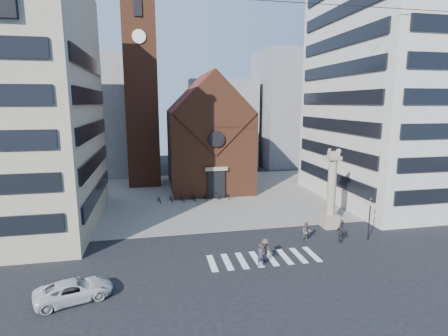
{
  "coord_description": "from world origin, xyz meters",
  "views": [
    {
      "loc": [
        -8.54,
        -30.19,
        13.38
      ],
      "look_at": [
        -0.73,
        8.0,
        6.07
      ],
      "focal_mm": 28.0,
      "sensor_mm": 36.0,
      "label": 1
    }
  ],
  "objects_px": {
    "traffic_light": "(369,218)",
    "scooter_0": "(159,199)",
    "lion_column": "(331,197)",
    "pedestrian_2": "(341,233)",
    "pedestrian_1": "(307,232)",
    "pedestrian_0": "(261,255)",
    "white_car": "(74,290)"
  },
  "relations": [
    {
      "from": "traffic_light",
      "to": "scooter_0",
      "type": "bearing_deg",
      "value": 139.06
    },
    {
      "from": "lion_column",
      "to": "traffic_light",
      "type": "distance_m",
      "value": 4.62
    },
    {
      "from": "pedestrian_0",
      "to": "pedestrian_1",
      "type": "bearing_deg",
      "value": 33.2
    },
    {
      "from": "traffic_light",
      "to": "pedestrian_1",
      "type": "distance_m",
      "value": 6.37
    },
    {
      "from": "lion_column",
      "to": "pedestrian_2",
      "type": "bearing_deg",
      "value": -104.09
    },
    {
      "from": "pedestrian_2",
      "to": "scooter_0",
      "type": "distance_m",
      "value": 24.28
    },
    {
      "from": "pedestrian_1",
      "to": "scooter_0",
      "type": "relative_size",
      "value": 1.17
    },
    {
      "from": "traffic_light",
      "to": "pedestrian_0",
      "type": "height_order",
      "value": "traffic_light"
    },
    {
      "from": "lion_column",
      "to": "pedestrian_0",
      "type": "bearing_deg",
      "value": -144.09
    },
    {
      "from": "pedestrian_1",
      "to": "pedestrian_2",
      "type": "xyz_separation_m",
      "value": [
        3.17,
        -0.86,
        -0.03
      ]
    },
    {
      "from": "lion_column",
      "to": "white_car",
      "type": "height_order",
      "value": "lion_column"
    },
    {
      "from": "pedestrian_0",
      "to": "pedestrian_1",
      "type": "height_order",
      "value": "pedestrian_1"
    },
    {
      "from": "pedestrian_0",
      "to": "pedestrian_2",
      "type": "relative_size",
      "value": 1.02
    },
    {
      "from": "lion_column",
      "to": "scooter_0",
      "type": "distance_m",
      "value": 22.59
    },
    {
      "from": "lion_column",
      "to": "traffic_light",
      "type": "bearing_deg",
      "value": -63.54
    },
    {
      "from": "pedestrian_1",
      "to": "scooter_0",
      "type": "height_order",
      "value": "pedestrian_1"
    },
    {
      "from": "lion_column",
      "to": "pedestrian_2",
      "type": "height_order",
      "value": "lion_column"
    },
    {
      "from": "pedestrian_2",
      "to": "lion_column",
      "type": "bearing_deg",
      "value": -30.33
    },
    {
      "from": "pedestrian_2",
      "to": "scooter_0",
      "type": "xyz_separation_m",
      "value": [
        -16.98,
        17.35,
        -0.46
      ]
    },
    {
      "from": "lion_column",
      "to": "scooter_0",
      "type": "relative_size",
      "value": 5.24
    },
    {
      "from": "scooter_0",
      "to": "traffic_light",
      "type": "bearing_deg",
      "value": -52.99
    },
    {
      "from": "scooter_0",
      "to": "white_car",
      "type": "bearing_deg",
      "value": -117.29
    },
    {
      "from": "white_car",
      "to": "scooter_0",
      "type": "distance_m",
      "value": 23.75
    },
    {
      "from": "traffic_light",
      "to": "pedestrian_2",
      "type": "xyz_separation_m",
      "value": [
        -3.0,
        -0.02,
        -1.34
      ]
    },
    {
      "from": "pedestrian_1",
      "to": "scooter_0",
      "type": "xyz_separation_m",
      "value": [
        -13.81,
        16.49,
        -0.49
      ]
    },
    {
      "from": "traffic_light",
      "to": "white_car",
      "type": "relative_size",
      "value": 0.85
    },
    {
      "from": "lion_column",
      "to": "scooter_0",
      "type": "xyz_separation_m",
      "value": [
        -17.99,
        13.33,
        -2.97
      ]
    },
    {
      "from": "white_car",
      "to": "scooter_0",
      "type": "bearing_deg",
      "value": -32.62
    },
    {
      "from": "lion_column",
      "to": "pedestrian_1",
      "type": "bearing_deg",
      "value": -142.92
    },
    {
      "from": "lion_column",
      "to": "white_car",
      "type": "xyz_separation_m",
      "value": [
        -24.23,
        -9.58,
        -2.75
      ]
    },
    {
      "from": "traffic_light",
      "to": "scooter_0",
      "type": "xyz_separation_m",
      "value": [
        -19.98,
        17.33,
        -1.8
      ]
    },
    {
      "from": "white_car",
      "to": "pedestrian_2",
      "type": "distance_m",
      "value": 23.88
    }
  ]
}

